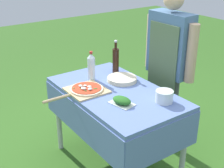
% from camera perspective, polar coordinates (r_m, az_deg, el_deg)
% --- Properties ---
extents(ground_plane, '(12.00, 12.00, 0.00)m').
position_cam_1_polar(ground_plane, '(2.98, 0.62, -14.54)').
color(ground_plane, '#386B23').
extents(prep_table, '(1.20, 0.72, 0.76)m').
position_cam_1_polar(prep_table, '(2.62, 0.68, -3.24)').
color(prep_table, '#607AB7').
rests_on(prep_table, ground).
extents(person_cook, '(0.57, 0.21, 1.53)m').
position_cam_1_polar(person_cook, '(2.90, 10.36, 4.34)').
color(person_cook, '#4C4C51').
rests_on(person_cook, ground).
extents(pizza_on_peel, '(0.30, 0.54, 0.05)m').
position_cam_1_polar(pizza_on_peel, '(2.57, -4.95, -1.05)').
color(pizza_on_peel, '#D1B27F').
rests_on(pizza_on_peel, prep_table).
extents(oil_bottle, '(0.06, 0.06, 0.31)m').
position_cam_1_polar(oil_bottle, '(2.90, 0.68, 4.40)').
color(oil_bottle, black).
rests_on(oil_bottle, prep_table).
extents(water_bottle, '(0.07, 0.07, 0.26)m').
position_cam_1_polar(water_bottle, '(2.75, -3.79, 3.19)').
color(water_bottle, silver).
rests_on(water_bottle, prep_table).
extents(herb_container, '(0.21, 0.16, 0.06)m').
position_cam_1_polar(herb_container, '(2.35, 1.81, -3.08)').
color(herb_container, silver).
rests_on(herb_container, prep_table).
extents(mixing_tub, '(0.14, 0.14, 0.09)m').
position_cam_1_polar(mixing_tub, '(2.41, 9.54, -2.25)').
color(mixing_tub, silver).
rests_on(mixing_tub, prep_table).
extents(plate_stack, '(0.27, 0.27, 0.03)m').
position_cam_1_polar(plate_stack, '(2.76, 1.84, 0.91)').
color(plate_stack, beige).
rests_on(plate_stack, prep_table).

